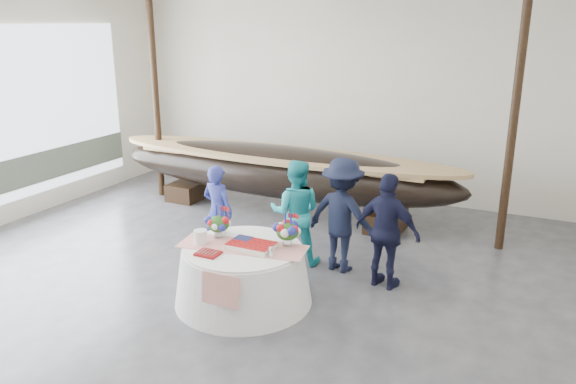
% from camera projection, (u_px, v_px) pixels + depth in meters
% --- Properties ---
extents(floor, '(10.00, 12.00, 0.01)m').
position_uv_depth(floor, '(184.00, 312.00, 7.38)').
color(floor, '#3D3D42').
rests_on(floor, ground).
extents(wall_back, '(10.00, 0.02, 4.50)m').
position_uv_depth(wall_back, '(346.00, 90.00, 11.89)').
color(wall_back, silver).
rests_on(wall_back, ground).
extents(longboat_display, '(7.25, 1.45, 1.36)m').
position_uv_depth(longboat_display, '(279.00, 171.00, 10.89)').
color(longboat_display, black).
rests_on(longboat_display, ground).
extents(banquet_table, '(1.86, 1.86, 0.80)m').
position_uv_depth(banquet_table, '(243.00, 274.00, 7.55)').
color(banquet_table, silver).
rests_on(banquet_table, ground).
extents(tabletop_items, '(1.78, 0.97, 0.40)m').
position_uv_depth(tabletop_items, '(246.00, 232.00, 7.52)').
color(tabletop_items, red).
rests_on(tabletop_items, banquet_table).
extents(guest_woman_blue, '(0.58, 0.42, 1.50)m').
position_uv_depth(guest_woman_blue, '(218.00, 210.00, 9.00)').
color(guest_woman_blue, navy).
rests_on(guest_woman_blue, ground).
extents(guest_woman_teal, '(0.95, 0.83, 1.66)m').
position_uv_depth(guest_woman_teal, '(296.00, 212.00, 8.67)').
color(guest_woman_teal, teal).
rests_on(guest_woman_teal, ground).
extents(guest_man_left, '(1.22, 0.82, 1.75)m').
position_uv_depth(guest_man_left, '(342.00, 215.00, 8.40)').
color(guest_man_left, black).
rests_on(guest_man_left, ground).
extents(guest_man_right, '(1.05, 0.61, 1.68)m').
position_uv_depth(guest_man_right, '(387.00, 232.00, 7.85)').
color(guest_man_right, black).
rests_on(guest_man_right, ground).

